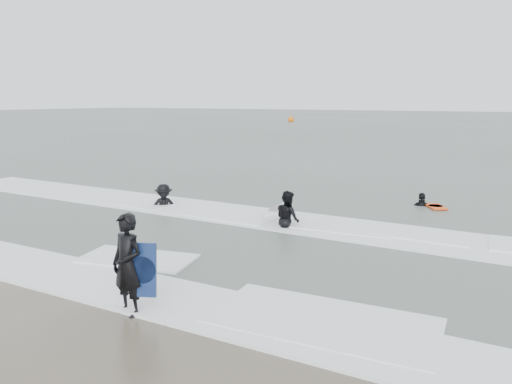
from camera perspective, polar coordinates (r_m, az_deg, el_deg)
The scene contains 9 objects.
ground at distance 11.12m, azimuth -13.06°, elevation -9.72°, with size 320.00×320.00×0.00m, color brown.
sea at distance 87.97m, azimuth 25.19°, elevation 7.13°, with size 320.00×320.00×0.00m, color #47544C.
surfer_centre at distance 9.52m, azimuth -14.23°, elevation -13.33°, with size 0.68×0.45×1.87m, color black.
surfer_wading at distance 14.95m, azimuth 3.62°, elevation -4.20°, with size 0.83×0.64×1.70m, color black.
surfer_breaker at distance 18.03m, azimuth -10.47°, elevation -1.79°, with size 1.10×0.63×1.71m, color black.
surfer_right_near at distance 18.83m, azimuth 18.43°, elevation -1.64°, with size 0.98×0.41×1.67m, color black.
surf_foam at distance 13.90m, azimuth -2.67°, elevation -5.15°, with size 30.03×9.06×0.09m.
bodyboards at distance 13.92m, azimuth 6.97°, elevation -3.24°, with size 4.73×12.36×1.25m.
buoy at distance 84.85m, azimuth 4.02°, elevation 8.25°, with size 1.00×1.00×1.65m.
Camera 1 is at (7.18, -7.59, 3.80)m, focal length 35.00 mm.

